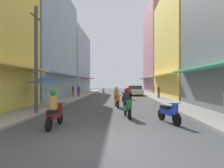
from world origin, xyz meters
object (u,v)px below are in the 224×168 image
object	(u,v)px
parked_car	(135,90)
vendor_umbrella	(45,80)
pedestrian_midway	(159,92)
motorbike_black	(129,93)
motorbike_maroon	(55,110)
motorbike_orange	(117,98)
motorbike_silver	(125,96)
utility_pole	(36,60)
motorbike_white	(104,90)
motorbike_blue	(169,112)
pedestrian_far	(73,90)
pedestrian_foreground	(79,90)
motorbike_green	(127,104)

from	to	relation	value
parked_car	vendor_umbrella	xyz separation A→B (m)	(-7.67, -14.56, 1.32)
pedestrian_midway	motorbike_black	bearing A→B (deg)	-168.43
motorbike_maroon	motorbike_orange	world-z (taller)	same
motorbike_silver	utility_pole	bearing A→B (deg)	-122.50
motorbike_white	utility_pole	size ratio (longest dim) A/B	0.29
motorbike_blue	pedestrian_midway	distance (m)	13.35
vendor_umbrella	utility_pole	xyz separation A→B (m)	(0.58, -2.76, 1.09)
utility_pole	pedestrian_midway	bearing A→B (deg)	50.57
motorbike_orange	pedestrian_midway	bearing A→B (deg)	58.14
pedestrian_far	motorbike_silver	bearing A→B (deg)	-38.75
motorbike_orange	pedestrian_far	xyz separation A→B (m)	(-5.82, 9.91, 0.23)
motorbike_maroon	pedestrian_foreground	size ratio (longest dim) A/B	1.07
motorbike_silver	motorbike_green	distance (m)	8.76
motorbike_green	pedestrian_foreground	bearing A→B (deg)	112.28
pedestrian_foreground	vendor_umbrella	xyz separation A→B (m)	(-0.17, -10.29, 1.11)
motorbike_maroon	pedestrian_midway	world-z (taller)	pedestrian_midway
motorbike_silver	utility_pole	world-z (taller)	utility_pole
motorbike_white	motorbike_orange	world-z (taller)	motorbike_orange
motorbike_blue	motorbike_silver	bearing A→B (deg)	99.52
vendor_umbrella	utility_pole	distance (m)	3.03
motorbike_white	motorbike_green	distance (m)	24.38
motorbike_green	pedestrian_foreground	world-z (taller)	pedestrian_foreground
utility_pole	motorbike_orange	bearing A→B (deg)	38.80
motorbike_white	pedestrian_midway	xyz separation A→B (m)	(7.43, -12.38, 0.30)
pedestrian_far	motorbike_white	bearing A→B (deg)	72.72
motorbike_black	motorbike_green	distance (m)	11.10
motorbike_blue	pedestrian_midway	xyz separation A→B (m)	(2.31, 13.14, 0.30)
motorbike_maroon	motorbike_green	xyz separation A→B (m)	(3.06, 2.38, 0.00)
motorbike_green	pedestrian_midway	size ratio (longest dim) A/B	1.12
motorbike_green	utility_pole	xyz separation A→B (m)	(-5.13, 0.47, 2.45)
vendor_umbrella	motorbike_black	bearing A→B (deg)	50.57
motorbike_silver	motorbike_black	bearing A→B (deg)	75.86
pedestrian_foreground	parked_car	bearing A→B (deg)	29.69
motorbike_white	vendor_umbrella	world-z (taller)	vendor_umbrella
pedestrian_midway	pedestrian_far	xyz separation A→B (m)	(-10.58, 2.26, 0.13)
motorbike_maroon	parked_car	distance (m)	20.80
motorbike_green	motorbike_black	bearing A→B (deg)	86.23
motorbike_maroon	motorbike_blue	xyz separation A→B (m)	(4.91, 1.01, -0.20)
motorbike_green	parked_car	bearing A→B (deg)	83.73
pedestrian_midway	pedestrian_far	bearing A→B (deg)	167.96
motorbike_green	parked_car	xyz separation A→B (m)	(1.96, 17.80, 0.04)
motorbike_orange	vendor_umbrella	size ratio (longest dim) A/B	0.76
motorbike_green	parked_car	size ratio (longest dim) A/B	0.43
motorbike_orange	pedestrian_foreground	xyz separation A→B (m)	(-4.94, 9.41, 0.25)
motorbike_blue	motorbike_orange	xyz separation A→B (m)	(-2.44, 5.49, 0.20)
motorbike_black	motorbike_white	bearing A→B (deg)	106.99
motorbike_green	pedestrian_foreground	distance (m)	14.62
parked_car	motorbike_blue	bearing A→B (deg)	-90.33
motorbike_green	pedestrian_midway	distance (m)	12.49
motorbike_white	motorbike_maroon	bearing A→B (deg)	-89.56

